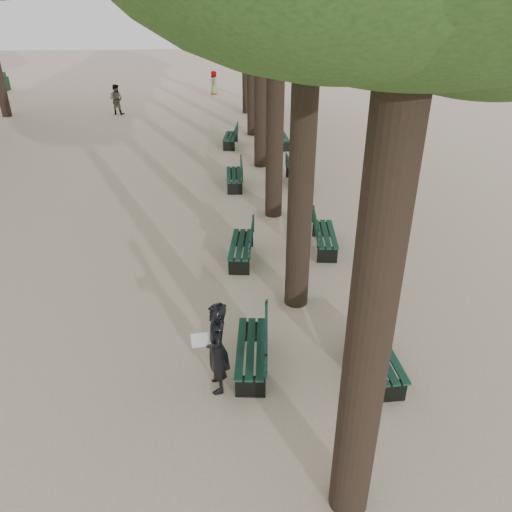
{
  "coord_description": "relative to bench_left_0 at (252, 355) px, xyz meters",
  "views": [
    {
      "loc": [
        -0.06,
        -6.35,
        6.17
      ],
      "look_at": [
        0.6,
        3.0,
        1.2
      ],
      "focal_mm": 35.0,
      "sensor_mm": 36.0,
      "label": 1
    }
  ],
  "objects": [
    {
      "name": "bench_left_1",
      "position": [
        -0.0,
        4.21,
        0.0
      ],
      "size": [
        0.79,
        1.86,
        0.92
      ],
      "color": "black",
      "rests_on": "ground"
    },
    {
      "name": "bench_left_2",
      "position": [
        0.0,
        9.74,
        0.0
      ],
      "size": [
        0.6,
        1.81,
        0.92
      ],
      "color": "black",
      "rests_on": "ground"
    },
    {
      "name": "pedestrian_a",
      "position": [
        -6.25,
        22.25,
        0.55
      ],
      "size": [
        0.86,
        0.55,
        1.64
      ],
      "primitive_type": "imported",
      "rotation": [
        0.0,
        0.0,
        2.84
      ],
      "color": "#262628",
      "rests_on": "ground"
    },
    {
      "name": "bench_right_0",
      "position": [
        2.27,
        -0.27,
        0.0
      ],
      "size": [
        0.65,
        1.82,
        0.92
      ],
      "color": "black",
      "rests_on": "ground"
    },
    {
      "name": "pedestrian_c",
      "position": [
        1.76,
        19.75,
        0.53
      ],
      "size": [
        0.55,
        1.0,
        1.61
      ],
      "primitive_type": "imported",
      "rotation": [
        0.0,
        0.0,
        1.83
      ],
      "color": "#262628",
      "rests_on": "ground"
    },
    {
      "name": "pedestrian_d",
      "position": [
        -0.77,
        28.15,
        0.49
      ],
      "size": [
        0.34,
        0.76,
        1.52
      ],
      "primitive_type": "imported",
      "rotation": [
        0.0,
        0.0,
        4.76
      ],
      "color": "#262628",
      "rests_on": "ground"
    },
    {
      "name": "bench_right_2",
      "position": [
        2.27,
        9.84,
        0.0
      ],
      "size": [
        0.67,
        1.83,
        0.92
      ],
      "color": "black",
      "rests_on": "ground"
    },
    {
      "name": "pedestrian_b",
      "position": [
        1.95,
        24.37,
        0.65
      ],
      "size": [
        0.79,
        1.25,
        1.85
      ],
      "primitive_type": "imported",
      "rotation": [
        0.0,
        0.0,
        5.1
      ],
      "color": "#262628",
      "rests_on": "ground"
    },
    {
      "name": "man_with_map",
      "position": [
        -0.62,
        -0.5,
        0.59
      ],
      "size": [
        0.65,
        0.73,
        1.73
      ],
      "color": "black",
      "rests_on": "ground"
    },
    {
      "name": "bench_left_0",
      "position": [
        0.0,
        0.0,
        0.0
      ],
      "size": [
        0.74,
        1.85,
        0.92
      ],
      "color": "black",
      "rests_on": "ground"
    },
    {
      "name": "bench_right_3",
      "position": [
        2.27,
        14.84,
        0.0
      ],
      "size": [
        0.6,
        1.81,
        0.92
      ],
      "color": "black",
      "rests_on": "ground"
    },
    {
      "name": "bench_right_1",
      "position": [
        2.27,
        4.67,
        0.0
      ],
      "size": [
        0.73,
        1.85,
        0.92
      ],
      "color": "black",
      "rests_on": "ground"
    },
    {
      "name": "bench_left_3",
      "position": [
        -0.0,
        15.09,
        0.0
      ],
      "size": [
        0.79,
        1.86,
        0.92
      ],
      "color": "black",
      "rests_on": "ground"
    },
    {
      "name": "ground",
      "position": [
        -0.37,
        -0.87,
        -0.27
      ],
      "size": [
        120.0,
        120.0,
        0.0
      ],
      "primitive_type": "plane",
      "color": "beige",
      "rests_on": "ground"
    }
  ]
}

